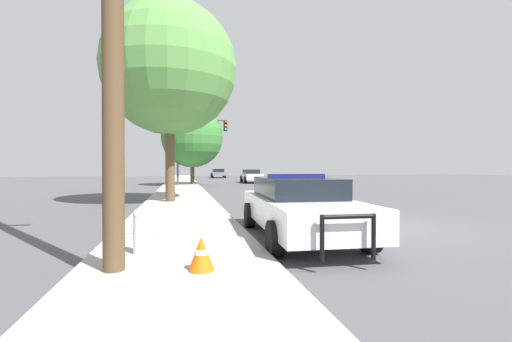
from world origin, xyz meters
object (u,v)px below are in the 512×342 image
Objects in this scene: fire_hydrant at (139,229)px; traffic_light at (197,137)px; tree_sidewalk_mid at (192,137)px; traffic_cone at (201,254)px; car_background_distant at (218,173)px; tree_sidewalk_near at (170,68)px; car_background_oncoming at (251,176)px; police_car at (299,205)px.

fire_hydrant is 0.14× the size of traffic_light.
tree_sidewalk_mid reaches higher than traffic_light.
fire_hydrant is 1.61× the size of traffic_cone.
fire_hydrant is at bearing -96.28° from car_background_distant.
tree_sidewalk_near is (-5.81, -35.71, 5.11)m from car_background_distant.
fire_hydrant is at bearing 77.05° from car_background_oncoming.
traffic_light reaches higher than fire_hydrant.
traffic_cone is (-2.33, -2.46, -0.36)m from police_car.
police_car reaches higher than car_background_distant.
tree_sidewalk_near is at bearing -95.42° from tree_sidewalk_mid.
fire_hydrant is 28.89m from car_background_oncoming.
traffic_light is (2.00, 23.01, 3.55)m from fire_hydrant.
tree_sidewalk_near reaches higher than traffic_light.
traffic_cone is (-6.64, -29.05, -0.36)m from car_background_oncoming.
traffic_light is at bearing 43.20° from car_background_oncoming.
traffic_light is 22.39m from car_background_distant.
traffic_light is 1.20× the size of car_background_oncoming.
tree_sidewalk_mid is (-4.41, -21.01, 3.46)m from car_background_distant.
traffic_light reaches higher than traffic_cone.
car_background_oncoming is at bearing 34.36° from tree_sidewalk_mid.
tree_sidewalk_near is (-1.40, -14.70, 1.65)m from tree_sidewalk_mid.
police_car is 1.09× the size of car_background_oncoming.
tree_sidewalk_mid reaches higher than fire_hydrant.
car_background_oncoming is (5.62, 4.86, -3.35)m from traffic_light.
fire_hydrant is 10.49m from tree_sidewalk_near.
traffic_cone is at bearing 49.47° from police_car.
tree_sidewalk_mid is at bearing -100.47° from car_background_distant.
police_car is 43.58m from car_background_distant.
car_background_distant is (4.03, 21.76, -3.37)m from traffic_light.
police_car is 9.80m from tree_sidewalk_near.
police_car is at bearing -85.72° from tree_sidewalk_mid.
traffic_light is 0.85m from tree_sidewalk_mid.
fire_hydrant is 23.36m from traffic_light.
police_car is 22.81m from tree_sidewalk_mid.
car_background_distant is 0.53× the size of tree_sidewalk_near.
traffic_light is at bearing -99.09° from car_background_distant.
car_background_distant is (6.02, 44.77, 0.17)m from fire_hydrant.
fire_hydrant is 1.54m from traffic_cone.
police_car is at bearing 46.62° from traffic_cone.
tree_sidewalk_near reaches higher than traffic_cone.
police_car is at bearing -86.58° from traffic_light.
car_background_distant is at bearing 80.77° from tree_sidewalk_near.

